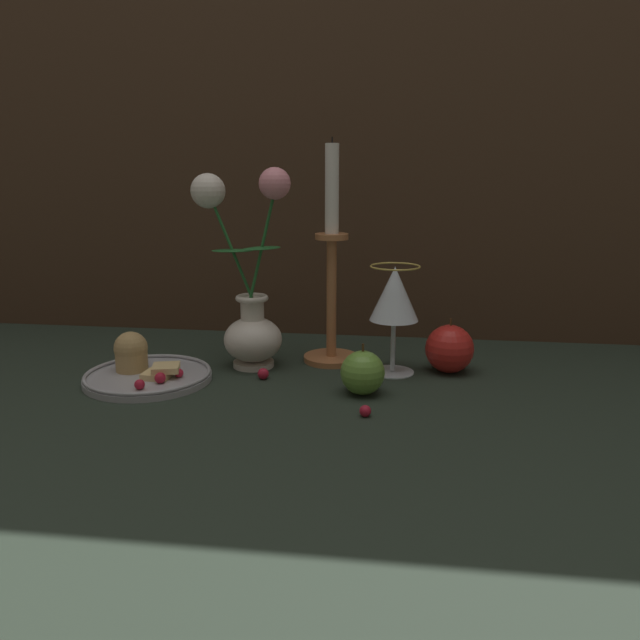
{
  "coord_description": "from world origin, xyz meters",
  "views": [
    {
      "loc": [
        0.17,
        -0.95,
        0.33
      ],
      "look_at": [
        0.04,
        0.01,
        0.1
      ],
      "focal_mm": 35.0,
      "sensor_mm": 36.0,
      "label": 1
    }
  ],
  "objects_px": {
    "vase": "(249,299)",
    "wine_glass": "(394,298)",
    "plate_with_pastries": "(144,369)",
    "candlestick": "(332,281)",
    "apple_beside_vase": "(449,349)",
    "apple_near_glass": "(363,373)"
  },
  "relations": [
    {
      "from": "candlestick",
      "to": "apple_near_glass",
      "type": "bearing_deg",
      "value": -67.56
    },
    {
      "from": "plate_with_pastries",
      "to": "candlestick",
      "type": "distance_m",
      "value": 0.35
    },
    {
      "from": "vase",
      "to": "wine_glass",
      "type": "xyz_separation_m",
      "value": [
        0.25,
        0.0,
        0.01
      ]
    },
    {
      "from": "wine_glass",
      "to": "apple_near_glass",
      "type": "distance_m",
      "value": 0.15
    },
    {
      "from": "wine_glass",
      "to": "candlestick",
      "type": "bearing_deg",
      "value": 155.04
    },
    {
      "from": "wine_glass",
      "to": "candlestick",
      "type": "distance_m",
      "value": 0.12
    },
    {
      "from": "candlestick",
      "to": "apple_near_glass",
      "type": "xyz_separation_m",
      "value": [
        0.07,
        -0.16,
        -0.11
      ]
    },
    {
      "from": "apple_beside_vase",
      "to": "wine_glass",
      "type": "bearing_deg",
      "value": -170.74
    },
    {
      "from": "plate_with_pastries",
      "to": "apple_near_glass",
      "type": "xyz_separation_m",
      "value": [
        0.36,
        -0.02,
        0.02
      ]
    },
    {
      "from": "vase",
      "to": "wine_glass",
      "type": "distance_m",
      "value": 0.25
    },
    {
      "from": "vase",
      "to": "apple_near_glass",
      "type": "distance_m",
      "value": 0.25
    },
    {
      "from": "plate_with_pastries",
      "to": "candlestick",
      "type": "relative_size",
      "value": 0.53
    },
    {
      "from": "plate_with_pastries",
      "to": "apple_beside_vase",
      "type": "relative_size",
      "value": 2.19
    },
    {
      "from": "wine_glass",
      "to": "candlestick",
      "type": "xyz_separation_m",
      "value": [
        -0.11,
        0.05,
        0.02
      ]
    },
    {
      "from": "candlestick",
      "to": "vase",
      "type": "bearing_deg",
      "value": -159.3
    },
    {
      "from": "vase",
      "to": "candlestick",
      "type": "distance_m",
      "value": 0.15
    },
    {
      "from": "plate_with_pastries",
      "to": "wine_glass",
      "type": "xyz_separation_m",
      "value": [
        0.4,
        0.09,
        0.11
      ]
    },
    {
      "from": "plate_with_pastries",
      "to": "vase",
      "type": "bearing_deg",
      "value": 30.91
    },
    {
      "from": "vase",
      "to": "candlestick",
      "type": "height_order",
      "value": "candlestick"
    },
    {
      "from": "plate_with_pastries",
      "to": "candlestick",
      "type": "height_order",
      "value": "candlestick"
    },
    {
      "from": "apple_beside_vase",
      "to": "apple_near_glass",
      "type": "distance_m",
      "value": 0.19
    },
    {
      "from": "vase",
      "to": "apple_near_glass",
      "type": "bearing_deg",
      "value": -28.64
    }
  ]
}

